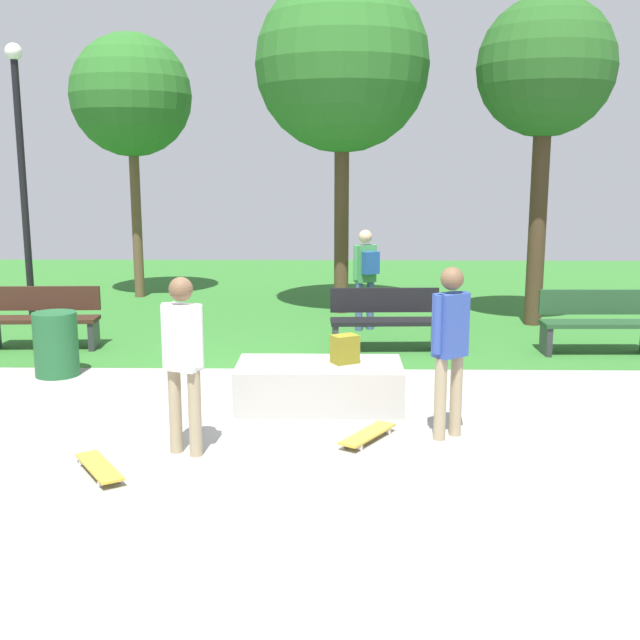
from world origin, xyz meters
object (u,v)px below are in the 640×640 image
(park_bench_far_left, at_px, (44,316))
(tree_tall_oak, at_px, (342,65))
(concrete_ledge, at_px, (319,385))
(park_bench_far_right, at_px, (385,319))
(backpack_on_ledge, at_px, (345,349))
(skateboard_spare, at_px, (99,467))
(pedestrian_with_backpack, at_px, (366,271))
(lamp_post, at_px, (21,159))
(skater_performing_trick, at_px, (450,339))
(skateboard_by_ledge, at_px, (368,434))
(tree_slender_maple, at_px, (546,71))
(trash_bin, at_px, (56,344))
(skater_watching, at_px, (183,352))
(tree_young_birch, at_px, (131,96))
(park_bench_near_path, at_px, (597,321))

(park_bench_far_left, distance_m, tree_tall_oak, 6.64)
(concrete_ledge, height_order, park_bench_far_right, park_bench_far_right)
(backpack_on_ledge, relative_size, skateboard_spare, 0.41)
(tree_tall_oak, bearing_deg, pedestrian_with_backpack, -76.58)
(lamp_post, bearing_deg, park_bench_far_left, -64.30)
(lamp_post, bearing_deg, skater_performing_trick, -42.28)
(park_bench_far_left, bearing_deg, backpack_on_ledge, -32.10)
(skateboard_spare, height_order, park_bench_far_right, park_bench_far_right)
(concrete_ledge, distance_m, pedestrian_with_backpack, 4.32)
(concrete_ledge, height_order, skateboard_by_ledge, concrete_ledge)
(park_bench_far_right, bearing_deg, skateboard_by_ledge, -96.12)
(tree_slender_maple, bearing_deg, backpack_on_ledge, -124.90)
(park_bench_far_right, height_order, trash_bin, park_bench_far_right)
(skater_watching, bearing_deg, tree_tall_oak, 78.30)
(skateboard_spare, bearing_deg, concrete_ledge, 46.52)
(skater_watching, relative_size, tree_young_birch, 0.32)
(tree_tall_oak, xyz_separation_m, trash_bin, (-3.71, -4.54, -4.00))
(backpack_on_ledge, bearing_deg, park_bench_far_right, -131.79)
(skateboard_spare, distance_m, tree_slender_maple, 9.61)
(concrete_ledge, relative_size, skater_performing_trick, 1.08)
(skateboard_by_ledge, distance_m, park_bench_far_left, 6.08)
(park_bench_far_right, xyz_separation_m, park_bench_near_path, (3.03, -0.11, 0.00))
(skateboard_spare, bearing_deg, backpack_on_ledge, 43.09)
(backpack_on_ledge, xyz_separation_m, lamp_post, (-5.39, 4.79, 2.13))
(skateboard_spare, distance_m, trash_bin, 3.64)
(concrete_ledge, xyz_separation_m, tree_slender_maple, (3.57, 4.75, 3.93))
(concrete_ledge, relative_size, lamp_post, 0.40)
(skateboard_spare, xyz_separation_m, tree_slender_maple, (5.47, 6.75, 4.12))
(skateboard_by_ledge, height_order, pedestrian_with_backpack, pedestrian_with_backpack)
(concrete_ledge, relative_size, park_bench_near_path, 1.15)
(tree_slender_maple, xyz_separation_m, lamp_post, (-8.68, 0.09, -1.39))
(tree_tall_oak, height_order, trash_bin, tree_tall_oak)
(park_bench_near_path, bearing_deg, skater_watching, -141.38)
(concrete_ledge, xyz_separation_m, trash_bin, (-3.42, 1.28, 0.17))
(concrete_ledge, xyz_separation_m, park_bench_far_left, (-4.14, 2.81, 0.23))
(skateboard_by_ledge, relative_size, lamp_post, 0.17)
(skateboard_spare, bearing_deg, trash_bin, 114.85)
(skater_watching, xyz_separation_m, trash_bin, (-2.20, 2.78, -0.57))
(park_bench_far_right, bearing_deg, skater_watching, -116.75)
(skater_watching, bearing_deg, skateboard_by_ledge, 12.79)
(backpack_on_ledge, relative_size, trash_bin, 0.39)
(pedestrian_with_backpack, bearing_deg, skateboard_by_ledge, -91.92)
(tree_slender_maple, relative_size, trash_bin, 6.46)
(skater_performing_trick, bearing_deg, tree_tall_oak, 98.40)
(park_bench_near_path, relative_size, tree_slender_maple, 0.30)
(park_bench_far_right, height_order, park_bench_far_left, same)
(park_bench_near_path, bearing_deg, concrete_ledge, -146.24)
(skater_performing_trick, relative_size, park_bench_near_path, 1.07)
(tree_young_birch, bearing_deg, tree_slender_maple, -20.26)
(skateboard_by_ledge, distance_m, tree_young_birch, 10.43)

